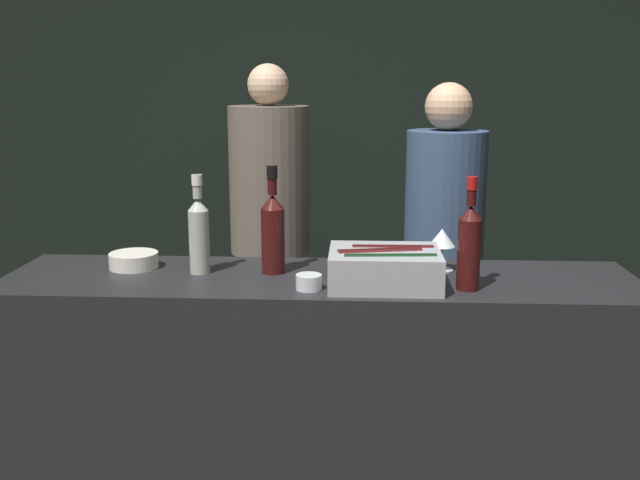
{
  "coord_description": "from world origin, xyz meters",
  "views": [
    {
      "loc": [
        0.12,
        -2.02,
        1.72
      ],
      "look_at": [
        0.0,
        0.29,
        1.2
      ],
      "focal_mm": 40.0,
      "sensor_mm": 36.0,
      "label": 1
    }
  ],
  "objects_px": {
    "red_wine_bottle_black_foil": "(273,229)",
    "person_blond_tee": "(270,221)",
    "ice_bin_with_bottles": "(385,266)",
    "candle_votive": "(309,282)",
    "red_wine_bottle_tall": "(469,243)",
    "white_wine_bottle": "(199,231)",
    "person_in_hoodie": "(443,251)",
    "wine_glass": "(442,239)",
    "bowl_white": "(134,260)"
  },
  "relations": [
    {
      "from": "candle_votive",
      "to": "red_wine_bottle_tall",
      "type": "relative_size",
      "value": 0.23
    },
    {
      "from": "ice_bin_with_bottles",
      "to": "red_wine_bottle_black_foil",
      "type": "xyz_separation_m",
      "value": [
        -0.37,
        0.13,
        0.09
      ]
    },
    {
      "from": "red_wine_bottle_tall",
      "to": "red_wine_bottle_black_foil",
      "type": "xyz_separation_m",
      "value": [
        -0.63,
        0.16,
        0.0
      ]
    },
    {
      "from": "wine_glass",
      "to": "red_wine_bottle_black_foil",
      "type": "bearing_deg",
      "value": -174.09
    },
    {
      "from": "red_wine_bottle_tall",
      "to": "person_in_hoodie",
      "type": "height_order",
      "value": "person_in_hoodie"
    },
    {
      "from": "ice_bin_with_bottles",
      "to": "wine_glass",
      "type": "relative_size",
      "value": 2.4
    },
    {
      "from": "bowl_white",
      "to": "red_wine_bottle_tall",
      "type": "xyz_separation_m",
      "value": [
        1.12,
        -0.2,
        0.12
      ]
    },
    {
      "from": "candle_votive",
      "to": "white_wine_bottle",
      "type": "height_order",
      "value": "white_wine_bottle"
    },
    {
      "from": "ice_bin_with_bottles",
      "to": "wine_glass",
      "type": "distance_m",
      "value": 0.28
    },
    {
      "from": "ice_bin_with_bottles",
      "to": "white_wine_bottle",
      "type": "bearing_deg",
      "value": 169.14
    },
    {
      "from": "candle_votive",
      "to": "red_wine_bottle_tall",
      "type": "bearing_deg",
      "value": 3.25
    },
    {
      "from": "red_wine_bottle_tall",
      "to": "white_wine_bottle",
      "type": "bearing_deg",
      "value": 170.33
    },
    {
      "from": "red_wine_bottle_tall",
      "to": "red_wine_bottle_black_foil",
      "type": "relative_size",
      "value": 0.97
    },
    {
      "from": "red_wine_bottle_black_foil",
      "to": "bowl_white",
      "type": "bearing_deg",
      "value": 175.82
    },
    {
      "from": "ice_bin_with_bottles",
      "to": "person_in_hoodie",
      "type": "distance_m",
      "value": 1.07
    },
    {
      "from": "ice_bin_with_bottles",
      "to": "candle_votive",
      "type": "distance_m",
      "value": 0.25
    },
    {
      "from": "candle_votive",
      "to": "ice_bin_with_bottles",
      "type": "bearing_deg",
      "value": 13.72
    },
    {
      "from": "ice_bin_with_bottles",
      "to": "wine_glass",
      "type": "bearing_deg",
      "value": 44.23
    },
    {
      "from": "red_wine_bottle_tall",
      "to": "person_in_hoodie",
      "type": "bearing_deg",
      "value": 87.32
    },
    {
      "from": "white_wine_bottle",
      "to": "person_in_hoodie",
      "type": "xyz_separation_m",
      "value": [
        0.93,
        0.89,
        -0.27
      ]
    },
    {
      "from": "person_in_hoodie",
      "to": "candle_votive",
      "type": "bearing_deg",
      "value": -81.81
    },
    {
      "from": "bowl_white",
      "to": "person_blond_tee",
      "type": "relative_size",
      "value": 0.09
    },
    {
      "from": "red_wine_bottle_black_foil",
      "to": "person_blond_tee",
      "type": "distance_m",
      "value": 1.35
    },
    {
      "from": "red_wine_bottle_tall",
      "to": "wine_glass",
      "type": "bearing_deg",
      "value": 104.36
    },
    {
      "from": "candle_votive",
      "to": "person_blond_tee",
      "type": "xyz_separation_m",
      "value": [
        -0.31,
        1.51,
        -0.11
      ]
    },
    {
      "from": "bowl_white",
      "to": "red_wine_bottle_black_foil",
      "type": "bearing_deg",
      "value": -4.18
    },
    {
      "from": "candle_votive",
      "to": "red_wine_bottle_tall",
      "type": "distance_m",
      "value": 0.51
    },
    {
      "from": "wine_glass",
      "to": "red_wine_bottle_tall",
      "type": "bearing_deg",
      "value": -75.64
    },
    {
      "from": "ice_bin_with_bottles",
      "to": "red_wine_bottle_tall",
      "type": "relative_size",
      "value": 0.99
    },
    {
      "from": "bowl_white",
      "to": "wine_glass",
      "type": "xyz_separation_m",
      "value": [
        1.07,
        0.02,
        0.08
      ]
    },
    {
      "from": "red_wine_bottle_black_foil",
      "to": "person_blond_tee",
      "type": "height_order",
      "value": "person_blond_tee"
    },
    {
      "from": "red_wine_bottle_black_foil",
      "to": "white_wine_bottle",
      "type": "xyz_separation_m",
      "value": [
        -0.25,
        -0.02,
        -0.01
      ]
    },
    {
      "from": "candle_votive",
      "to": "red_wine_bottle_black_foil",
      "type": "distance_m",
      "value": 0.27
    },
    {
      "from": "person_in_hoodie",
      "to": "person_blond_tee",
      "type": "height_order",
      "value": "person_blond_tee"
    },
    {
      "from": "bowl_white",
      "to": "red_wine_bottle_black_foil",
      "type": "xyz_separation_m",
      "value": [
        0.49,
        -0.04,
        0.12
      ]
    },
    {
      "from": "wine_glass",
      "to": "red_wine_bottle_tall",
      "type": "xyz_separation_m",
      "value": [
        0.06,
        -0.22,
        0.04
      ]
    },
    {
      "from": "ice_bin_with_bottles",
      "to": "candle_votive",
      "type": "height_order",
      "value": "ice_bin_with_bottles"
    },
    {
      "from": "wine_glass",
      "to": "candle_votive",
      "type": "xyz_separation_m",
      "value": [
        -0.44,
        -0.25,
        -0.09
      ]
    },
    {
      "from": "red_wine_bottle_black_foil",
      "to": "person_in_hoodie",
      "type": "relative_size",
      "value": 0.21
    },
    {
      "from": "red_wine_bottle_black_foil",
      "to": "ice_bin_with_bottles",
      "type": "bearing_deg",
      "value": -19.8
    },
    {
      "from": "ice_bin_with_bottles",
      "to": "person_blond_tee",
      "type": "relative_size",
      "value": 0.19
    },
    {
      "from": "bowl_white",
      "to": "person_in_hoodie",
      "type": "bearing_deg",
      "value": 35.56
    },
    {
      "from": "wine_glass",
      "to": "person_blond_tee",
      "type": "height_order",
      "value": "person_blond_tee"
    },
    {
      "from": "bowl_white",
      "to": "ice_bin_with_bottles",
      "type": "bearing_deg",
      "value": -11.13
    },
    {
      "from": "red_wine_bottle_tall",
      "to": "white_wine_bottle",
      "type": "distance_m",
      "value": 0.89
    },
    {
      "from": "bowl_white",
      "to": "white_wine_bottle",
      "type": "relative_size",
      "value": 0.5
    },
    {
      "from": "ice_bin_with_bottles",
      "to": "white_wine_bottle",
      "type": "distance_m",
      "value": 0.64
    },
    {
      "from": "bowl_white",
      "to": "red_wine_bottle_black_foil",
      "type": "height_order",
      "value": "red_wine_bottle_black_foil"
    },
    {
      "from": "bowl_white",
      "to": "candle_votive",
      "type": "xyz_separation_m",
      "value": [
        0.63,
        -0.23,
        -0.0
      ]
    },
    {
      "from": "ice_bin_with_bottles",
      "to": "bowl_white",
      "type": "xyz_separation_m",
      "value": [
        -0.87,
        0.17,
        -0.04
      ]
    }
  ]
}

